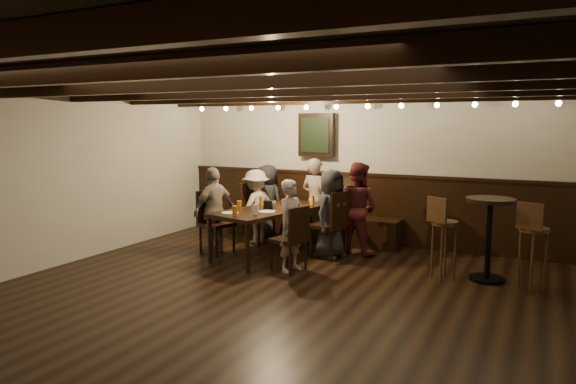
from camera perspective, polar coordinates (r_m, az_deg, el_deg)
The scene contains 27 objects.
room at distance 7.38m, azimuth 3.11°, elevation 0.87°, with size 7.00×7.00×7.00m.
dining_table at distance 7.53m, azimuth -1.81°, elevation -2.25°, with size 1.26×2.02×0.71m.
chair_left_near at distance 8.40m, azimuth -3.42°, elevation -3.64°, with size 0.54×0.54×0.98m.
chair_left_far at distance 7.79m, azimuth -7.99°, elevation -4.68°, with size 0.52×0.52×0.95m.
chair_right_near at distance 7.51m, azimuth 4.62°, elevation -5.01°, with size 0.54×0.54×0.98m.
chair_right_far at distance 6.82m, azimuth 0.19°, elevation -6.57°, with size 0.48×0.48×0.87m.
person_bench_left at distance 8.79m, azimuth -2.27°, elevation -0.99°, with size 0.61×0.40×1.25m, color #232325.
person_bench_centre at distance 8.33m, azimuth 3.01°, elevation -0.99°, with size 0.51×0.33×1.39m, color gray.
person_bench_right at distance 7.70m, azimuth 7.69°, elevation -1.80°, with size 0.67×0.52×1.37m, color maroon.
person_left_near at distance 8.37m, azimuth -3.58°, elevation -1.60°, with size 0.78×0.45×1.20m, color #B7A69A.
person_left_far at distance 7.75m, azimuth -8.18°, elevation -2.03°, with size 0.76×0.32×1.30m, color gray.
person_right_near at distance 7.42m, azimuth 4.84°, elevation -2.44°, with size 0.63×0.41×1.29m, color #242426.
person_right_far at distance 6.73m, azimuth 0.39°, elevation -3.78°, with size 0.44×0.29×1.22m, color #AC9A92.
pint_a at distance 8.22m, azimuth -0.01°, elevation -0.52°, with size 0.07×0.07×0.14m, color #BF7219.
pint_b at distance 7.85m, azimuth 2.71°, elevation -0.91°, with size 0.07×0.07×0.14m, color #BF7219.
pint_c at distance 7.79m, azimuth -2.97°, elevation -0.98°, with size 0.07×0.07×0.14m, color #BF7219.
pint_d at distance 7.47m, azimuth 0.92°, elevation -1.34°, with size 0.07×0.07×0.14m, color silver.
pint_e at distance 7.34m, azimuth -5.44°, elevation -1.53°, with size 0.07×0.07×0.14m, color #BF7219.
pint_f at distance 6.98m, azimuth -3.61°, elevation -1.98°, with size 0.07×0.07×0.14m, color silver.
pint_g at distance 6.91m, azimuth -5.94°, elevation -2.11°, with size 0.07×0.07×0.14m, color #BF7219.
plate_near at distance 7.13m, azimuth -6.47°, elevation -2.32°, with size 0.24×0.24×0.01m, color white.
plate_far at distance 7.19m, azimuth -2.34°, elevation -2.21°, with size 0.24×0.24×0.01m, color white.
condiment_caddy at distance 7.48m, azimuth -2.07°, elevation -1.41°, with size 0.15×0.10×0.12m, color black.
candle at distance 7.67m, azimuth 0.35°, elevation -1.45°, with size 0.05×0.05×0.05m, color beige.
high_top_table at distance 6.79m, azimuth 21.46°, elevation -3.61°, with size 0.58×0.58×1.03m.
bar_stool_left at distance 6.71m, azimuth 16.88°, elevation -6.06°, with size 0.38×0.38×1.05m.
bar_stool_right at distance 6.67m, azimuth 25.50°, elevation -6.56°, with size 0.36×0.37×1.05m.
Camera 1 is at (2.65, -4.50, 1.93)m, focal length 32.00 mm.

